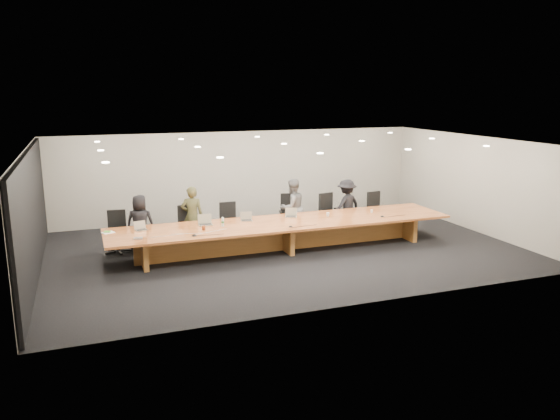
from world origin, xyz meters
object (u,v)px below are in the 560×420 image
object	(u,v)px
laptop_c	(247,216)
conference_table	(284,230)
mic_left	(194,235)
mic_right	(382,216)
laptop_a	(141,226)
paper_cup_far	(372,211)
chair_right	(330,213)
mic_center	(291,226)
chair_far_right	(378,210)
person_d	(346,205)
water_bottle	(223,222)
av_box	(138,238)
paper_cup_near	(328,214)
person_c	(292,208)
person_b	(192,216)
chair_mid_left	(230,222)
chair_mid_right	(290,214)
chair_far_left	(117,232)
amber_mug	(204,228)
laptop_d	(291,213)
chair_left	(190,225)
person_a	(140,223)
laptop_b	(205,220)

from	to	relation	value
laptop_c	conference_table	bearing A→B (deg)	-14.68
laptop_c	mic_left	xyz separation A→B (m)	(-1.58, -1.01, -0.10)
mic_right	laptop_a	bearing A→B (deg)	173.20
conference_table	paper_cup_far	xyz separation A→B (m)	(2.68, 0.18, 0.27)
chair_right	mic_center	bearing A→B (deg)	-150.22
laptop_a	chair_far_right	bearing A→B (deg)	-6.47
person_d	water_bottle	bearing A→B (deg)	-3.23
conference_table	chair_right	world-z (taller)	chair_right
water_bottle	av_box	distance (m)	2.18
paper_cup_near	mic_center	bearing A→B (deg)	-151.51
laptop_a	person_c	bearing A→B (deg)	-2.13
chair_right	laptop_c	world-z (taller)	chair_right
person_b	mic_left	distance (m)	1.83
chair_far_right	person_d	world-z (taller)	person_d
laptop_c	mic_center	world-z (taller)	laptop_c
mic_center	chair_far_right	bearing A→B (deg)	26.77
chair_mid_left	paper_cup_far	world-z (taller)	chair_mid_left
chair_mid_right	mic_left	bearing A→B (deg)	-134.89
water_bottle	chair_far_left	bearing A→B (deg)	155.16
chair_right	person_b	world-z (taller)	person_b
chair_right	mic_left	distance (m)	4.75
person_c	mic_left	xyz separation A→B (m)	(-3.17, -1.80, -0.06)
chair_far_right	mic_center	bearing A→B (deg)	-161.87
person_b	amber_mug	distance (m)	1.33
conference_table	laptop_d	size ratio (longest dim) A/B	28.70
chair_left	conference_table	bearing A→B (deg)	-43.76
person_a	water_bottle	world-z (taller)	person_a
laptop_b	chair_mid_right	bearing A→B (deg)	23.23
paper_cup_near	chair_mid_right	bearing A→B (deg)	118.84
chair_right	person_d	distance (m)	0.54
conference_table	mic_left	size ratio (longest dim) A/B	65.82
person_b	chair_far_left	bearing A→B (deg)	12.66
chair_left	laptop_d	size ratio (longest dim) A/B	3.54
chair_far_right	person_a	xyz separation A→B (m)	(-7.00, -0.02, 0.19)
chair_mid_left	mic_left	world-z (taller)	chair_mid_left
person_a	person_b	size ratio (longest dim) A/B	0.92
laptop_d	amber_mug	distance (m)	2.56
chair_far_right	person_d	bearing A→B (deg)	171.02
person_b	chair_mid_left	bearing A→B (deg)	-164.71
chair_mid_right	chair_right	distance (m)	1.22
chair_left	person_b	bearing A→B (deg)	-26.41
chair_right	mic_center	world-z (taller)	chair_right
chair_mid_right	person_c	world-z (taller)	person_c
person_d	paper_cup_near	distance (m)	1.50
person_a	mic_left	distance (m)	2.06
amber_mug	mic_right	bearing A→B (deg)	-3.13
person_a	paper_cup_near	xyz separation A→B (m)	(4.85, -1.01, 0.06)
conference_table	mic_left	xyz separation A→B (m)	(-2.47, -0.59, 0.25)
paper_cup_near	chair_far_left	bearing A→B (deg)	168.93
paper_cup_far	mic_right	bearing A→B (deg)	-88.61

